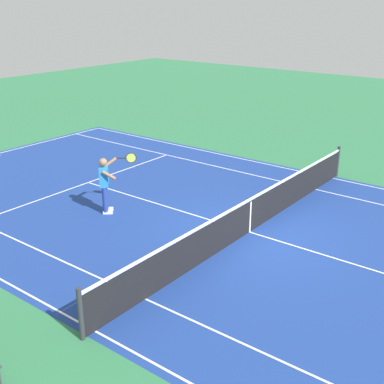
{
  "coord_description": "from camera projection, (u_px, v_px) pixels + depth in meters",
  "views": [
    {
      "loc": [
        -6.37,
        10.75,
        5.88
      ],
      "look_at": [
        1.62,
        0.42,
        0.9
      ],
      "focal_mm": 47.77,
      "sensor_mm": 36.0,
      "label": 1
    }
  ],
  "objects": [
    {
      "name": "court_slab",
      "position": [
        249.0,
        232.0,
        13.68
      ],
      "size": [
        24.2,
        11.4,
        0.0
      ],
      "primitive_type": "cube",
      "color": "navy",
      "rests_on": "ground_plane"
    },
    {
      "name": "ground_plane",
      "position": [
        249.0,
        232.0,
        13.68
      ],
      "size": [
        60.0,
        60.0,
        0.0
      ],
      "primitive_type": "plane",
      "color": "#2D7247"
    },
    {
      "name": "tennis_net",
      "position": [
        250.0,
        215.0,
        13.51
      ],
      "size": [
        0.1,
        11.7,
        1.08
      ],
      "color": "#2D2D33",
      "rests_on": "ground_plane"
    },
    {
      "name": "court_line_markings",
      "position": [
        249.0,
        232.0,
        13.68
      ],
      "size": [
        23.85,
        11.05,
        0.01
      ],
      "color": "white",
      "rests_on": "ground_plane"
    },
    {
      "name": "tennis_player_near",
      "position": [
        106.0,
        182.0,
        14.63
      ],
      "size": [
        0.74,
        1.11,
        1.7
      ],
      "color": "navy",
      "rests_on": "ground_plane"
    }
  ]
}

